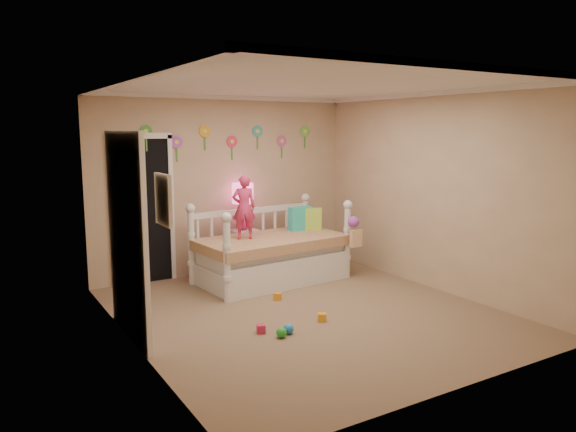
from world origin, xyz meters
TOP-DOWN VIEW (x-y plane):
  - floor at (0.00, 0.00)m, footprint 4.00×4.50m
  - ceiling at (0.00, 0.00)m, footprint 4.00×4.50m
  - back_wall at (0.00, 2.25)m, footprint 4.00×0.01m
  - left_wall at (-2.00, 0.00)m, footprint 0.01×4.50m
  - right_wall at (2.00, 0.00)m, footprint 0.01×4.50m
  - crown_molding at (0.00, 0.00)m, footprint 4.00×4.50m
  - daybed at (0.31, 1.41)m, footprint 2.17×1.29m
  - pillow_turquoise at (0.93, 1.63)m, footprint 0.36×0.13m
  - pillow_lime at (1.08, 1.59)m, footprint 0.36×0.29m
  - child at (-0.08, 1.46)m, footprint 0.37×0.30m
  - nightstand at (0.20, 2.07)m, footprint 0.43×0.35m
  - table_lamp at (0.20, 2.07)m, footprint 0.32×0.32m
  - closet_doorway at (-1.25, 2.23)m, footprint 0.90×0.04m
  - flower_decals at (-0.09, 2.24)m, footprint 3.40×0.02m
  - mirror_closet at (-1.96, 0.30)m, footprint 0.07×1.30m
  - wall_picture at (-1.97, -0.90)m, footprint 0.05×0.34m
  - hanging_bag at (1.30, 0.81)m, footprint 0.20×0.16m
  - toy_scatter at (-0.42, 0.00)m, footprint 0.91×1.36m

SIDE VIEW (x-z plane):
  - floor at x=0.00m, z-range -0.01..0.01m
  - toy_scatter at x=-0.42m, z-range 0.00..0.11m
  - nightstand at x=0.20m, z-range 0.00..0.64m
  - daybed at x=0.31m, z-range 0.00..1.13m
  - hanging_bag at x=1.30m, z-range 0.51..0.87m
  - pillow_lime at x=1.08m, z-range 0.63..0.96m
  - pillow_turquoise at x=0.93m, z-range 0.63..0.98m
  - closet_doorway at x=-1.25m, z-range 0.00..2.07m
  - mirror_closet at x=-1.96m, z-range 0.00..2.10m
  - child at x=-0.08m, z-range 0.63..1.51m
  - table_lamp at x=0.20m, z-range 0.75..1.44m
  - back_wall at x=0.00m, z-range 0.00..2.60m
  - left_wall at x=-2.00m, z-range 0.00..2.60m
  - right_wall at x=2.00m, z-range 0.00..2.60m
  - wall_picture at x=-1.97m, z-range 1.34..1.76m
  - flower_decals at x=-0.09m, z-range 1.69..2.19m
  - crown_molding at x=0.00m, z-range 2.54..2.60m
  - ceiling at x=0.00m, z-range 2.60..2.60m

